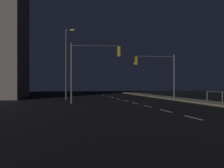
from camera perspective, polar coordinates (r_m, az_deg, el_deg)
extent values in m
plane|color=black|center=(19.96, 10.32, -5.26)|extent=(112.00, 112.00, 0.00)
cube|color=silver|center=(15.86, 16.14, -6.58)|extent=(0.14, 2.00, 0.01)
cube|color=silver|center=(19.50, 10.84, -5.37)|extent=(0.14, 2.00, 0.01)
cube|color=silver|center=(23.26, 7.25, -4.51)|extent=(0.14, 2.00, 0.01)
cube|color=silver|center=(27.08, 4.67, -3.89)|extent=(0.14, 2.00, 0.01)
cube|color=silver|center=(30.96, 2.73, -3.41)|extent=(0.14, 2.00, 0.01)
cube|color=silver|center=(34.86, 1.22, -3.04)|extent=(0.14, 2.00, 0.01)
cube|color=silver|center=(38.78, 0.02, -2.74)|extent=(0.14, 2.00, 0.01)
cube|color=silver|center=(42.71, -0.95, -2.50)|extent=(0.14, 2.00, 0.01)
cube|color=silver|center=(46.66, -1.77, -2.29)|extent=(0.14, 2.00, 0.01)
cube|color=gold|center=(26.75, 17.44, -3.93)|extent=(0.14, 53.00, 0.01)
cylinder|color=#4C4C51|center=(33.61, 12.49, 1.47)|extent=(0.16, 0.16, 5.14)
cylinder|color=#38383D|center=(32.98, 8.76, 5.54)|extent=(4.59, 0.22, 0.11)
cube|color=olive|center=(32.31, 4.86, 4.72)|extent=(0.29, 0.35, 0.95)
sphere|color=black|center=(32.30, 4.59, 5.26)|extent=(0.20, 0.20, 0.20)
sphere|color=black|center=(32.27, 4.59, 4.73)|extent=(0.20, 0.20, 0.20)
sphere|color=#19D84C|center=(32.25, 4.59, 4.19)|extent=(0.20, 0.20, 0.20)
cylinder|color=#4C4C51|center=(26.65, -8.25, 2.17)|extent=(0.16, 0.16, 5.70)
cylinder|color=#2D3033|center=(26.81, -3.43, 7.73)|extent=(4.46, 0.59, 0.11)
cube|color=olive|center=(26.87, 1.37, 6.59)|extent=(0.32, 0.37, 0.95)
sphere|color=black|center=(26.92, 1.70, 7.22)|extent=(0.20, 0.20, 0.20)
sphere|color=black|center=(26.89, 1.70, 6.58)|extent=(0.20, 0.20, 0.20)
sphere|color=#19D84C|center=(26.85, 1.70, 5.95)|extent=(0.20, 0.20, 0.20)
cylinder|color=#38383D|center=(33.30, -9.31, 3.91)|extent=(0.18, 0.18, 8.24)
cylinder|color=#2D3033|center=(33.32, -8.66, 10.79)|extent=(0.80, 1.08, 0.10)
ellipsoid|color=#F9D172|center=(32.81, -7.99, 10.78)|extent=(0.56, 0.36, 0.24)
cylinder|color=#59595E|center=(28.35, 21.50, -2.48)|extent=(0.09, 0.09, 0.95)
cylinder|color=#59595E|center=(30.73, 18.76, -2.29)|extent=(0.09, 0.09, 0.95)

